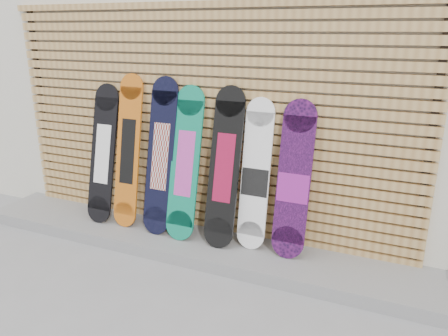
# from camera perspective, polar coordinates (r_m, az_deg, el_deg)

# --- Properties ---
(ground) EXTENTS (80.00, 80.00, 0.00)m
(ground) POSITION_cam_1_polar(r_m,az_deg,el_deg) (3.82, -7.46, -15.13)
(ground) COLOR gray
(ground) RESTS_ON ground
(building) EXTENTS (12.00, 5.00, 3.60)m
(building) POSITION_cam_1_polar(r_m,az_deg,el_deg) (6.34, 12.95, 15.03)
(building) COLOR beige
(building) RESTS_ON ground
(concrete_step) EXTENTS (4.60, 0.70, 0.12)m
(concrete_step) POSITION_cam_1_polar(r_m,az_deg,el_deg) (4.36, -4.61, -9.62)
(concrete_step) COLOR slate
(concrete_step) RESTS_ON ground
(slat_wall) EXTENTS (4.26, 0.08, 2.29)m
(slat_wall) POSITION_cam_1_polar(r_m,az_deg,el_deg) (4.22, -3.15, 6.06)
(slat_wall) COLOR #A97E46
(slat_wall) RESTS_ON ground
(snowboard_0) EXTENTS (0.28, 0.37, 1.41)m
(snowboard_0) POSITION_cam_1_polar(r_m,az_deg,el_deg) (4.68, -15.53, 1.78)
(snowboard_0) COLOR black
(snowboard_0) RESTS_ON concrete_step
(snowboard_1) EXTENTS (0.26, 0.34, 1.52)m
(snowboard_1) POSITION_cam_1_polar(r_m,az_deg,el_deg) (4.50, -12.41, 2.12)
(snowboard_1) COLOR #BD5D14
(snowboard_1) RESTS_ON concrete_step
(snowboard_2) EXTENTS (0.28, 0.36, 1.52)m
(snowboard_2) POSITION_cam_1_polar(r_m,az_deg,el_deg) (4.28, -8.28, 1.49)
(snowboard_2) COLOR black
(snowboard_2) RESTS_ON concrete_step
(snowboard_3) EXTENTS (0.29, 0.38, 1.45)m
(snowboard_3) POSITION_cam_1_polar(r_m,az_deg,el_deg) (4.15, -5.10, 0.58)
(snowboard_3) COLOR #0C7659
(snowboard_3) RESTS_ON concrete_step
(snowboard_4) EXTENTS (0.29, 0.38, 1.46)m
(snowboard_4) POSITION_cam_1_polar(r_m,az_deg,el_deg) (3.98, 0.05, 0.01)
(snowboard_4) COLOR black
(snowboard_4) RESTS_ON concrete_step
(snowboard_5) EXTENTS (0.26, 0.27, 1.37)m
(snowboard_5) POSITION_cam_1_polar(r_m,az_deg,el_deg) (3.94, 4.14, -1.03)
(snowboard_5) COLOR white
(snowboard_5) RESTS_ON concrete_step
(snowboard_6) EXTENTS (0.29, 0.30, 1.38)m
(snowboard_6) POSITION_cam_1_polar(r_m,az_deg,el_deg) (3.83, 9.10, -1.72)
(snowboard_6) COLOR black
(snowboard_6) RESTS_ON concrete_step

